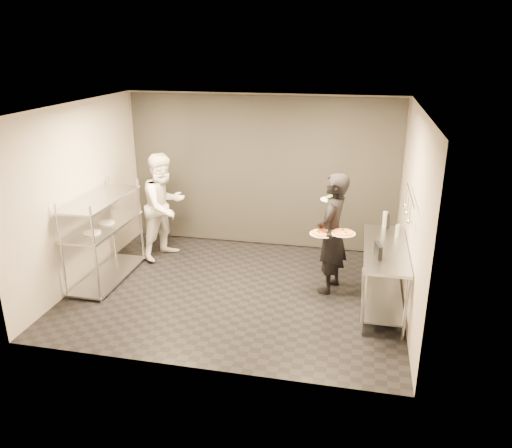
% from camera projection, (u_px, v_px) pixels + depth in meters
% --- Properties ---
extents(room_shell, '(5.00, 4.00, 2.80)m').
position_uv_depth(room_shell, '(252.00, 184.00, 8.34)').
color(room_shell, black).
rests_on(room_shell, ground).
extents(pass_rack, '(0.60, 1.60, 1.50)m').
position_uv_depth(pass_rack, '(104.00, 234.00, 7.90)').
color(pass_rack, silver).
rests_on(pass_rack, ground).
extents(prep_counter, '(0.60, 1.80, 0.92)m').
position_uv_depth(prep_counter, '(384.00, 266.00, 7.10)').
color(prep_counter, silver).
rests_on(prep_counter, ground).
extents(utensil_rail, '(0.07, 1.20, 0.31)m').
position_uv_depth(utensil_rail, '(409.00, 206.00, 6.74)').
color(utensil_rail, silver).
rests_on(utensil_rail, room_shell).
extents(waiter, '(0.60, 0.77, 1.86)m').
position_uv_depth(waiter, '(332.00, 234.00, 7.48)').
color(waiter, black).
rests_on(waiter, ground).
extents(chef, '(1.02, 1.12, 1.87)m').
position_uv_depth(chef, '(164.00, 206.00, 8.69)').
color(chef, white).
rests_on(chef, ground).
extents(pizza_plate_near, '(0.36, 0.36, 0.05)m').
position_uv_depth(pizza_plate_near, '(322.00, 233.00, 7.26)').
color(pizza_plate_near, white).
rests_on(pizza_plate_near, waiter).
extents(pizza_plate_far, '(0.35, 0.35, 0.05)m').
position_uv_depth(pizza_plate_far, '(343.00, 233.00, 7.21)').
color(pizza_plate_far, white).
rests_on(pizza_plate_far, waiter).
extents(salad_plate, '(0.31, 0.31, 0.07)m').
position_uv_depth(salad_plate, '(331.00, 198.00, 7.65)').
color(salad_plate, white).
rests_on(salad_plate, waiter).
extents(pos_monitor, '(0.11, 0.26, 0.19)m').
position_uv_depth(pos_monitor, '(378.00, 251.00, 6.65)').
color(pos_monitor, black).
rests_on(pos_monitor, prep_counter).
extents(bottle_green, '(0.07, 0.07, 0.26)m').
position_uv_depth(bottle_green, '(385.00, 220.00, 7.69)').
color(bottle_green, '#95A397').
rests_on(bottle_green, prep_counter).
extents(bottle_clear, '(0.06, 0.06, 0.20)m').
position_uv_depth(bottle_clear, '(397.00, 231.00, 7.31)').
color(bottle_clear, '#95A397').
rests_on(bottle_clear, prep_counter).
extents(bottle_dark, '(0.07, 0.07, 0.22)m').
position_uv_depth(bottle_dark, '(388.00, 221.00, 7.69)').
color(bottle_dark, black).
rests_on(bottle_dark, prep_counter).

